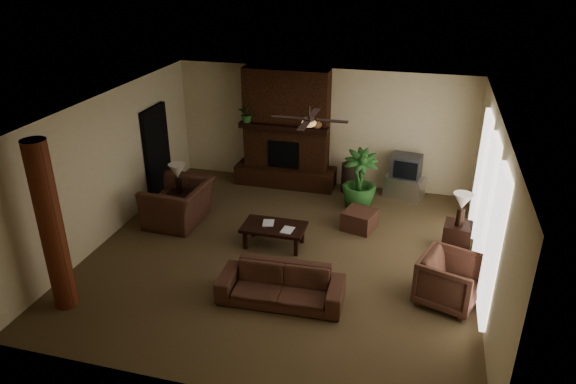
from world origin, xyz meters
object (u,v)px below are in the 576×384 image
(ottoman, at_px, (359,220))
(floor_plant, at_px, (359,193))
(sofa, at_px, (281,280))
(lamp_left, at_px, (177,173))
(side_table_right, at_px, (457,237))
(side_table_left, at_px, (182,204))
(log_column, at_px, (51,228))
(armchair_right, at_px, (450,278))
(tv_stand, at_px, (404,187))
(coffee_table, at_px, (274,228))
(floor_vase, at_px, (349,174))
(armchair_left, at_px, (178,197))
(lamp_right, at_px, (462,204))

(ottoman, height_order, floor_plant, floor_plant)
(sofa, relative_size, ottoman, 3.36)
(lamp_left, height_order, side_table_right, lamp_left)
(side_table_left, bearing_deg, log_column, -97.55)
(log_column, bearing_deg, lamp_left, 82.58)
(sofa, xyz_separation_m, floor_plant, (0.73, 3.70, -0.02))
(armchair_right, distance_m, side_table_left, 5.76)
(log_column, bearing_deg, ottoman, 41.76)
(sofa, distance_m, ottoman, 2.91)
(tv_stand, height_order, floor_plant, floor_plant)
(tv_stand, bearing_deg, sofa, -92.67)
(floor_plant, bearing_deg, coffee_table, -123.25)
(floor_plant, distance_m, side_table_right, 2.43)
(sofa, height_order, floor_vase, sofa)
(floor_plant, xyz_separation_m, side_table_right, (2.05, -1.30, -0.10))
(armchair_left, bearing_deg, ottoman, 101.88)
(sofa, relative_size, lamp_right, 3.10)
(armchair_right, bearing_deg, log_column, 123.58)
(floor_vase, bearing_deg, armchair_left, -142.43)
(side_table_right, bearing_deg, floor_plant, 147.60)
(log_column, bearing_deg, lamp_right, 28.68)
(armchair_left, xyz_separation_m, floor_plant, (3.53, 1.61, -0.20))
(floor_vase, distance_m, floor_plant, 0.91)
(lamp_left, bearing_deg, floor_vase, 34.04)
(floor_vase, height_order, floor_plant, floor_vase)
(lamp_right, bearing_deg, side_table_left, 179.68)
(armchair_right, height_order, floor_vase, armchair_right)
(sofa, xyz_separation_m, armchair_right, (2.62, 0.64, 0.07))
(log_column, relative_size, coffee_table, 2.33)
(lamp_left, distance_m, side_table_right, 5.71)
(log_column, relative_size, side_table_left, 5.09)
(armchair_left, relative_size, side_table_right, 2.41)
(log_column, xyz_separation_m, floor_vase, (3.69, 5.52, -0.97))
(ottoman, bearing_deg, sofa, -107.83)
(coffee_table, xyz_separation_m, side_table_left, (-2.26, 0.72, -0.10))
(armchair_right, bearing_deg, side_table_right, 12.76)
(coffee_table, height_order, floor_plant, floor_plant)
(lamp_right, bearing_deg, floor_plant, 146.58)
(ottoman, relative_size, lamp_right, 0.92)
(ottoman, xyz_separation_m, lamp_left, (-3.77, -0.43, 0.80))
(coffee_table, height_order, side_table_left, side_table_left)
(side_table_right, distance_m, lamp_right, 0.73)
(floor_vase, xyz_separation_m, side_table_left, (-3.25, -2.16, -0.16))
(sofa, height_order, coffee_table, sofa)
(tv_stand, relative_size, lamp_right, 1.31)
(coffee_table, bearing_deg, floor_plant, 56.75)
(coffee_table, relative_size, floor_vase, 1.56)
(floor_plant, bearing_deg, tv_stand, 42.47)
(armchair_left, relative_size, floor_vase, 1.72)
(log_column, distance_m, floor_plant, 6.28)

